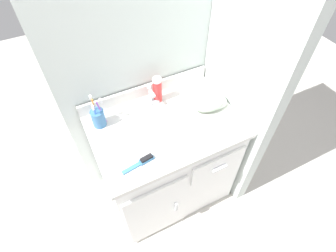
# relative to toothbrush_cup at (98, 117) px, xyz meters

# --- Properties ---
(ground_plane) EXTENTS (6.00, 6.00, 0.00)m
(ground_plane) POSITION_rel_toothbrush_cup_xyz_m (0.34, -0.18, -0.86)
(ground_plane) COLOR beige
(wall_back) EXTENTS (1.06, 0.08, 2.20)m
(wall_back) POSITION_rel_toothbrush_cup_xyz_m (0.34, 0.17, 0.24)
(wall_back) COLOR silver
(wall_back) RESTS_ON ground_plane
(wall_right) EXTENTS (0.08, 0.68, 2.20)m
(wall_right) POSITION_rel_toothbrush_cup_xyz_m (0.83, -0.18, 0.24)
(wall_right) COLOR silver
(wall_right) RESTS_ON ground_plane
(vanity) EXTENTS (0.88, 0.62, 0.80)m
(vanity) POSITION_rel_toothbrush_cup_xyz_m (0.34, -0.18, -0.44)
(vanity) COLOR white
(vanity) RESTS_ON ground_plane
(backsplash) EXTENTS (0.88, 0.02, 0.08)m
(backsplash) POSITION_rel_toothbrush_cup_xyz_m (0.34, 0.11, -0.02)
(backsplash) COLOR silver
(backsplash) RESTS_ON vanity
(sink_faucet) EXTENTS (0.09, 0.09, 0.14)m
(sink_faucet) POSITION_rel_toothbrush_cup_xyz_m (0.34, 0.03, -0.01)
(sink_faucet) COLOR silver
(sink_faucet) RESTS_ON vanity
(toothbrush_cup) EXTENTS (0.09, 0.08, 0.21)m
(toothbrush_cup) POSITION_rel_toothbrush_cup_xyz_m (0.00, 0.00, 0.00)
(toothbrush_cup) COLOR teal
(toothbrush_cup) RESTS_ON vanity
(shaving_cream_can) EXTENTS (0.06, 0.06, 0.17)m
(shaving_cream_can) POSITION_rel_toothbrush_cup_xyz_m (0.39, 0.04, 0.03)
(shaving_cream_can) COLOR red
(shaving_cream_can) RESTS_ON vanity
(hairbrush) EXTENTS (0.19, 0.05, 0.03)m
(hairbrush) POSITION_rel_toothbrush_cup_xyz_m (0.12, -0.36, -0.05)
(hairbrush) COLOR teal
(hairbrush) RESTS_ON vanity
(hand_towel) EXTENTS (0.23, 0.16, 0.09)m
(hand_towel) POSITION_rel_toothbrush_cup_xyz_m (0.66, -0.16, -0.02)
(hand_towel) COLOR #A8BCA3
(hand_towel) RESTS_ON vanity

